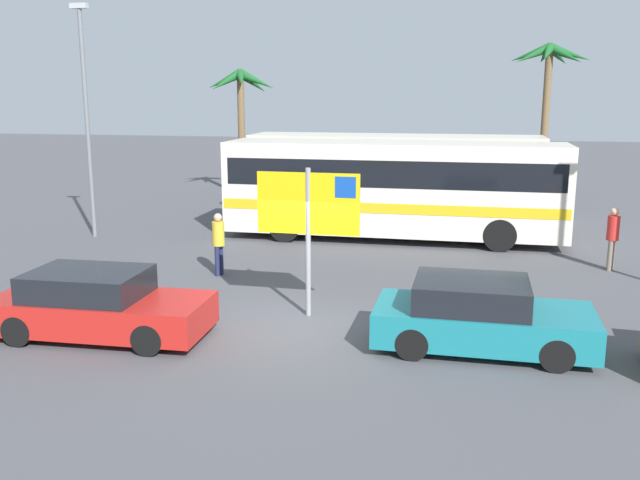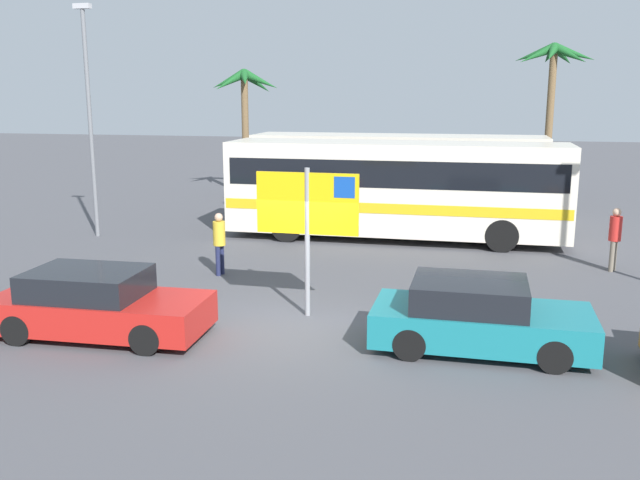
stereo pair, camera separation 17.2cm
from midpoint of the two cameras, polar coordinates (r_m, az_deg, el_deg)
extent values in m
plane|color=#4C4C51|center=(14.31, -2.05, -7.15)|extent=(120.00, 120.00, 0.00)
cube|color=silver|center=(22.47, 6.50, 4.37)|extent=(10.86, 2.45, 2.90)
cube|color=black|center=(22.40, 6.54, 5.76)|extent=(10.43, 2.48, 0.84)
cube|color=gold|center=(22.54, 6.47, 3.09)|extent=(10.75, 2.48, 0.32)
cylinder|color=black|center=(23.65, 14.87, 1.41)|extent=(1.00, 0.28, 1.00)
cylinder|color=black|center=(21.49, 15.06, 0.36)|extent=(1.00, 0.28, 1.00)
cylinder|color=black|center=(24.31, -1.20, 2.10)|extent=(1.00, 0.28, 1.00)
cylinder|color=black|center=(22.21, -2.55, 1.14)|extent=(1.00, 0.28, 1.00)
cube|color=silver|center=(26.28, 6.57, 5.48)|extent=(10.86, 2.45, 2.90)
cube|color=black|center=(26.23, 6.60, 6.67)|extent=(10.43, 2.48, 0.84)
cube|color=gold|center=(26.34, 6.54, 4.38)|extent=(10.75, 2.48, 0.32)
cylinder|color=black|center=(27.40, 13.78, 2.89)|extent=(1.00, 0.28, 1.00)
cylinder|color=black|center=(25.23, 13.86, 2.12)|extent=(1.00, 0.28, 1.00)
cylinder|color=black|center=(28.07, -0.11, 3.45)|extent=(1.00, 0.28, 1.00)
cylinder|color=black|center=(25.95, -1.18, 2.74)|extent=(1.00, 0.28, 1.00)
cylinder|color=gray|center=(14.56, -0.72, -0.26)|extent=(0.11, 0.11, 3.20)
cube|color=yellow|center=(14.40, -0.73, 3.04)|extent=(2.20, 0.10, 1.30)
cube|color=#1447A8|center=(14.17, 2.41, 4.40)|extent=(0.44, 0.08, 0.44)
cube|color=red|center=(14.27, -17.41, -5.72)|extent=(4.28, 1.88, 0.64)
cube|color=black|center=(14.24, -18.45, -3.40)|extent=(2.25, 1.68, 0.52)
cylinder|color=black|center=(14.48, -11.23, -5.90)|extent=(0.60, 0.18, 0.60)
cylinder|color=black|center=(13.08, -13.92, -8.01)|extent=(0.60, 0.18, 0.60)
cylinder|color=black|center=(15.64, -20.22, -5.08)|extent=(0.60, 0.18, 0.60)
cylinder|color=black|center=(14.35, -23.55, -6.87)|extent=(0.60, 0.18, 0.60)
cube|color=#19757F|center=(13.26, 13.60, -6.86)|extent=(4.03, 1.89, 0.64)
cube|color=black|center=(13.08, 12.67, -4.41)|extent=(2.11, 1.72, 0.52)
cylinder|color=black|center=(14.19, 18.62, -6.69)|extent=(0.60, 0.17, 0.60)
cylinder|color=black|center=(12.60, 19.27, -9.12)|extent=(0.60, 0.17, 0.60)
cylinder|color=black|center=(14.15, 8.51, -6.22)|extent=(0.60, 0.17, 0.60)
cylinder|color=black|center=(12.57, 7.82, -8.59)|extent=(0.60, 0.17, 0.60)
cylinder|color=#706656|center=(20.09, 23.28, -1.26)|extent=(0.13, 0.13, 0.84)
cylinder|color=#706656|center=(20.26, 23.44, -1.17)|extent=(0.13, 0.13, 0.84)
cylinder|color=red|center=(20.03, 23.54, 0.88)|extent=(0.32, 0.32, 0.66)
sphere|color=tan|center=(19.96, 23.64, 2.13)|extent=(0.23, 0.23, 0.23)
cylinder|color=#1E2347|center=(18.38, -7.88, -1.60)|extent=(0.13, 0.13, 0.80)
cylinder|color=#1E2347|center=(18.23, -8.18, -1.72)|extent=(0.13, 0.13, 0.80)
cylinder|color=gold|center=(18.15, -8.10, 0.55)|extent=(0.32, 0.32, 0.64)
sphere|color=tan|center=(18.07, -8.14, 1.88)|extent=(0.22, 0.22, 0.22)
cylinder|color=slate|center=(23.88, -18.31, 8.93)|extent=(0.14, 0.14, 7.30)
cube|color=#B2B2B7|center=(24.01, -18.92, 17.88)|extent=(0.56, 0.20, 0.16)
cylinder|color=brown|center=(32.25, -6.04, 8.43)|extent=(0.32, 0.32, 5.39)
cone|color=#195623|center=(32.11, -4.77, 13.02)|extent=(1.74, 0.76, 1.06)
cone|color=#195623|center=(32.61, -5.09, 12.85)|extent=(1.33, 1.59, 1.20)
cone|color=#195623|center=(32.95, -6.24, 12.99)|extent=(1.06, 1.73, 1.03)
cone|color=#195623|center=(32.44, -7.45, 12.97)|extent=(1.69, 0.45, 1.04)
cone|color=#195623|center=(31.81, -7.31, 12.92)|extent=(1.40, 1.57, 1.11)
cone|color=#195623|center=(31.41, -6.10, 13.15)|extent=(1.00, 1.75, 0.92)
cylinder|color=brown|center=(32.03, 18.60, 8.77)|extent=(0.32, 0.32, 6.42)
cone|color=#195623|center=(32.09, 20.51, 14.27)|extent=(1.82, 0.53, 0.96)
cone|color=#195623|center=(32.77, 19.63, 14.19)|extent=(1.32, 1.75, 1.04)
cone|color=#195623|center=(32.85, 18.65, 14.32)|extent=(0.65, 1.84, 0.96)
cone|color=#195623|center=(32.26, 17.51, 14.47)|extent=(1.84, 1.03, 0.94)
cone|color=#195623|center=(31.58, 17.74, 14.42)|extent=(1.77, 1.26, 1.04)
cone|color=#195623|center=(31.22, 18.81, 14.44)|extent=(0.81, 1.85, 0.99)
cone|color=#195623|center=(31.56, 20.18, 14.22)|extent=(1.61, 1.53, 1.07)
camera|label=1|loc=(0.09, -89.70, 0.06)|focal=38.58mm
camera|label=2|loc=(0.09, 90.30, -0.06)|focal=38.58mm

